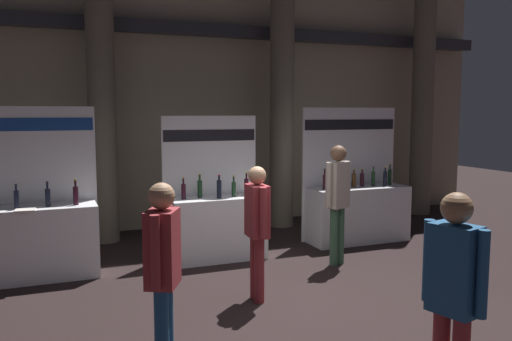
% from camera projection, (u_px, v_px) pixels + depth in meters
% --- Properties ---
extents(ground_plane, '(27.40, 27.40, 0.00)m').
position_uv_depth(ground_plane, '(297.00, 308.00, 6.13)').
color(ground_plane, black).
extents(hall_colonnade, '(13.70, 1.20, 6.98)m').
position_uv_depth(hall_colonnade, '(188.00, 51.00, 10.17)').
color(hall_colonnade, gray).
rests_on(hall_colonnade, ground_plane).
extents(exhibitor_booth_0, '(1.73, 0.72, 2.35)m').
position_uv_depth(exhibitor_booth_0, '(34.00, 235.00, 7.17)').
color(exhibitor_booth_0, white).
rests_on(exhibitor_booth_0, ground_plane).
extents(exhibitor_booth_1, '(1.54, 0.66, 2.21)m').
position_uv_depth(exhibitor_booth_1, '(216.00, 222.00, 8.15)').
color(exhibitor_booth_1, white).
rests_on(exhibitor_booth_1, ground_plane).
extents(exhibitor_booth_2, '(1.87, 0.66, 2.35)m').
position_uv_depth(exhibitor_booth_2, '(357.00, 208.00, 9.25)').
color(exhibitor_booth_2, white).
rests_on(exhibitor_booth_2, ground_plane).
extents(trash_bin, '(0.35, 0.35, 0.66)m').
position_uv_depth(trash_bin, '(458.00, 264.00, 6.76)').
color(trash_bin, slate).
rests_on(trash_bin, ground_plane).
extents(visitor_0, '(0.24, 0.52, 1.63)m').
position_uv_depth(visitor_0, '(257.00, 222.00, 6.28)').
color(visitor_0, maroon).
rests_on(visitor_0, ground_plane).
extents(visitor_1, '(0.36, 0.45, 1.69)m').
position_uv_depth(visitor_1, '(163.00, 264.00, 4.41)').
color(visitor_1, navy).
rests_on(visitor_1, ground_plane).
extents(visitor_3, '(0.29, 0.50, 1.71)m').
position_uv_depth(visitor_3, '(453.00, 289.00, 3.79)').
color(visitor_3, maroon).
rests_on(visitor_3, ground_plane).
extents(visitor_6, '(0.47, 0.31, 1.79)m').
position_uv_depth(visitor_6, '(338.00, 195.00, 7.77)').
color(visitor_6, '#33563D').
rests_on(visitor_6, ground_plane).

